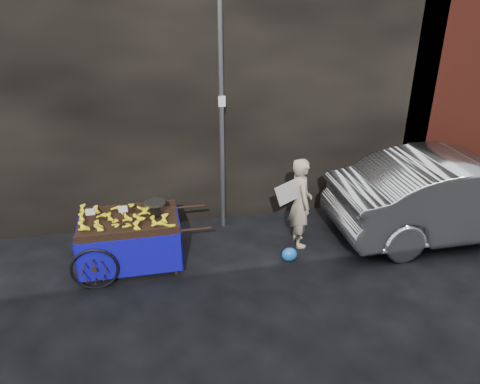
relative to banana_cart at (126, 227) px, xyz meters
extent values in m
plane|color=black|center=(1.44, -0.32, -0.72)|extent=(80.00, 80.00, 0.00)
cube|color=black|center=(0.44, 2.28, 1.78)|extent=(11.00, 2.00, 5.00)
cube|color=#591E14|center=(6.94, 2.28, 1.78)|extent=(3.00, 2.00, 5.00)
cylinder|color=slate|center=(1.74, 0.98, 1.28)|extent=(0.08, 0.08, 4.00)
cube|color=white|center=(1.74, 0.93, 1.68)|extent=(0.12, 0.02, 0.18)
cube|color=black|center=(0.05, 0.00, 0.05)|extent=(1.56, 0.98, 0.06)
cube|color=black|center=(0.05, 0.45, 0.12)|extent=(1.55, 0.05, 0.10)
cube|color=black|center=(0.05, -0.46, 0.12)|extent=(1.55, 0.05, 0.10)
cube|color=black|center=(0.72, -0.39, -0.34)|extent=(0.05, 0.05, 0.77)
cube|color=black|center=(0.73, 0.38, -0.34)|extent=(0.05, 0.05, 0.77)
cylinder|color=black|center=(1.06, -0.40, 0.05)|extent=(0.48, 0.04, 0.04)
cylinder|color=black|center=(1.07, 0.38, 0.05)|extent=(0.48, 0.04, 0.04)
torus|color=black|center=(-0.49, -0.52, -0.38)|extent=(0.73, 0.05, 0.73)
torus|color=black|center=(-0.48, 0.53, -0.38)|extent=(0.73, 0.05, 0.73)
cylinder|color=black|center=(-0.48, 0.00, -0.38)|extent=(0.06, 1.08, 0.05)
cube|color=#070782|center=(0.05, -0.49, -0.28)|extent=(1.59, 0.03, 0.66)
cube|color=#070782|center=(0.05, 0.49, -0.28)|extent=(1.59, 0.03, 0.66)
cube|color=#070782|center=(-0.73, 0.01, -0.28)|extent=(0.03, 1.01, 0.66)
cube|color=#070782|center=(0.83, -0.01, -0.28)|extent=(0.03, 1.01, 0.66)
cube|color=black|center=(0.49, 0.04, 0.22)|extent=(0.18, 0.14, 0.15)
cylinder|color=silver|center=(0.49, 0.04, 0.35)|extent=(0.33, 0.33, 0.03)
cube|color=white|center=(-0.48, -0.10, 0.37)|extent=(0.14, 0.01, 0.11)
cube|color=white|center=(0.00, -0.11, 0.37)|extent=(0.14, 0.01, 0.11)
imported|color=tan|center=(2.92, 0.09, 0.08)|extent=(0.41, 0.60, 1.60)
cube|color=beige|center=(2.70, 0.00, 0.35)|extent=(0.58, 0.10, 0.50)
ellipsoid|color=blue|center=(2.60, -0.41, -0.61)|extent=(0.26, 0.21, 0.23)
imported|color=#B7B9BE|center=(5.81, -0.13, 0.03)|extent=(4.59, 1.62, 1.51)
camera|label=1|loc=(0.44, -6.65, 3.68)|focal=35.00mm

